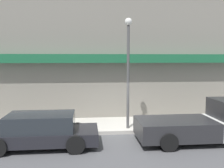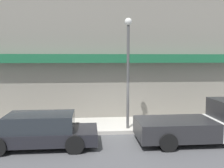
# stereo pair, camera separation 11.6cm
# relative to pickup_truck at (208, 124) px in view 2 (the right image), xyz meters

# --- Properties ---
(ground_plane) EXTENTS (80.00, 80.00, 0.00)m
(ground_plane) POSITION_rel_pickup_truck_xyz_m (-3.49, 1.37, -0.82)
(ground_plane) COLOR #4C4C4F
(sidewalk) EXTENTS (36.00, 2.90, 0.18)m
(sidewalk) POSITION_rel_pickup_truck_xyz_m (-3.49, 2.83, -0.73)
(sidewalk) COLOR #B7B2A8
(sidewalk) RESTS_ON ground
(building) EXTENTS (19.80, 3.80, 9.50)m
(building) POSITION_rel_pickup_truck_xyz_m (-3.50, 5.75, 3.47)
(building) COLOR gray
(building) RESTS_ON ground
(pickup_truck) EXTENTS (5.62, 2.30, 1.87)m
(pickup_truck) POSITION_rel_pickup_truck_xyz_m (0.00, 0.00, 0.00)
(pickup_truck) COLOR white
(pickup_truck) RESTS_ON ground
(parked_car) EXTENTS (4.74, 2.11, 1.41)m
(parked_car) POSITION_rel_pickup_truck_xyz_m (-7.33, 0.00, -0.12)
(parked_car) COLOR black
(parked_car) RESTS_ON ground
(fire_hydrant) EXTENTS (0.17, 0.17, 0.69)m
(fire_hydrant) POSITION_rel_pickup_truck_xyz_m (-6.82, 1.80, -0.30)
(fire_hydrant) COLOR red
(fire_hydrant) RESTS_ON sidewalk
(street_lamp) EXTENTS (0.36, 0.36, 5.52)m
(street_lamp) POSITION_rel_pickup_truck_xyz_m (-3.35, 1.84, 2.80)
(street_lamp) COLOR #4C4C4C
(street_lamp) RESTS_ON sidewalk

